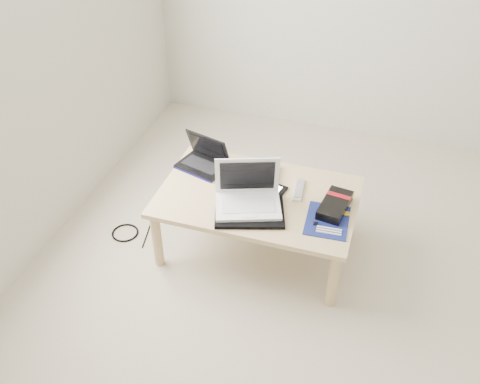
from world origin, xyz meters
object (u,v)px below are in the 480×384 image
(netbook, at_px, (204,160))
(gpu_box, at_px, (335,205))
(coffee_table, at_px, (258,202))
(white_laptop, at_px, (248,195))

(netbook, xyz_separation_m, gpu_box, (0.82, -0.17, -0.01))
(coffee_table, distance_m, gpu_box, 0.44)
(netbook, bearing_deg, coffee_table, -24.75)
(netbook, distance_m, gpu_box, 0.83)
(coffee_table, xyz_separation_m, netbook, (-0.39, 0.18, 0.09))
(coffee_table, bearing_deg, netbook, 155.25)
(netbook, xyz_separation_m, white_laptop, (0.36, -0.29, 0.03))
(gpu_box, bearing_deg, coffee_table, -179.37)
(netbook, relative_size, white_laptop, 0.80)
(coffee_table, height_order, gpu_box, gpu_box)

